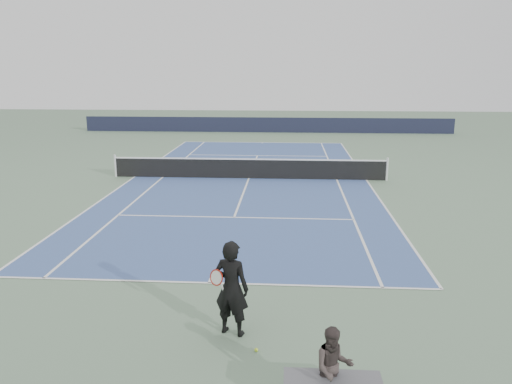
# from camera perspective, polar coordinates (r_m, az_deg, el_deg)

# --- Properties ---
(ground) EXTENTS (80.00, 80.00, 0.00)m
(ground) POSITION_cam_1_polar(r_m,az_deg,el_deg) (23.52, -0.82, 1.55)
(ground) COLOR slate
(court_surface) EXTENTS (10.97, 23.77, 0.01)m
(court_surface) POSITION_cam_1_polar(r_m,az_deg,el_deg) (23.52, -0.82, 1.56)
(court_surface) COLOR #3B558D
(court_surface) RESTS_ON ground
(tennis_net) EXTENTS (12.90, 0.10, 1.07)m
(tennis_net) POSITION_cam_1_polar(r_m,az_deg,el_deg) (23.42, -0.83, 2.75)
(tennis_net) COLOR silver
(tennis_net) RESTS_ON ground
(windscreen_far) EXTENTS (30.00, 0.25, 1.20)m
(windscreen_far) POSITION_cam_1_polar(r_m,az_deg,el_deg) (41.07, 1.19, 7.68)
(windscreen_far) COLOR black
(windscreen_far) RESTS_ON ground
(tennis_player) EXTENTS (0.87, 0.71, 1.90)m
(tennis_player) POSITION_cam_1_polar(r_m,az_deg,el_deg) (9.70, -2.82, -10.90)
(tennis_player) COLOR black
(tennis_player) RESTS_ON ground
(tennis_ball) EXTENTS (0.07, 0.07, 0.07)m
(tennis_ball) POSITION_cam_1_polar(r_m,az_deg,el_deg) (9.54, 0.02, -17.59)
(tennis_ball) COLOR #BAD72C
(tennis_ball) RESTS_ON ground
(spectator_bench) EXTENTS (1.53, 0.67, 1.30)m
(spectator_bench) POSITION_cam_1_polar(r_m,az_deg,el_deg) (8.13, 8.76, -20.34)
(spectator_bench) COLOR #56565A
(spectator_bench) RESTS_ON ground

